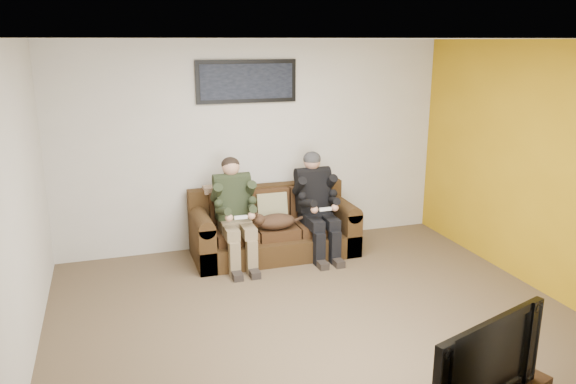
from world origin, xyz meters
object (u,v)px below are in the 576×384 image
object	(u,v)px
sofa	(273,229)
cat	(275,221)
person_left	(235,207)
framed_poster	(247,81)
television	(475,356)
person_right	(316,199)

from	to	relation	value
sofa	cat	size ratio (longest dim) A/B	3.03
sofa	person_left	distance (m)	0.66
cat	framed_poster	xyz separation A→B (m)	(-0.15, 0.66, 1.60)
sofa	television	bearing A→B (deg)	-86.91
television	cat	bearing A→B (deg)	75.36
framed_poster	television	size ratio (longest dim) A/B	1.22
cat	television	distance (m)	3.52
sofa	television	xyz separation A→B (m)	(0.20, -3.77, 0.38)
person_left	framed_poster	world-z (taller)	framed_poster
person_left	television	bearing A→B (deg)	-78.78
cat	framed_poster	distance (m)	1.74
cat	television	xyz separation A→B (m)	(0.25, -3.51, 0.19)
person_left	framed_poster	bearing A→B (deg)	60.93
person_right	framed_poster	xyz separation A→B (m)	(-0.71, 0.56, 1.40)
person_left	cat	distance (m)	0.51
sofa	person_right	xyz separation A→B (m)	(0.51, -0.17, 0.39)
person_right	television	world-z (taller)	person_right
person_right	sofa	bearing A→B (deg)	162.08
cat	television	world-z (taller)	television
sofa	cat	world-z (taller)	sofa
person_left	television	xyz separation A→B (m)	(0.72, -3.61, -0.01)
framed_poster	television	world-z (taller)	framed_poster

